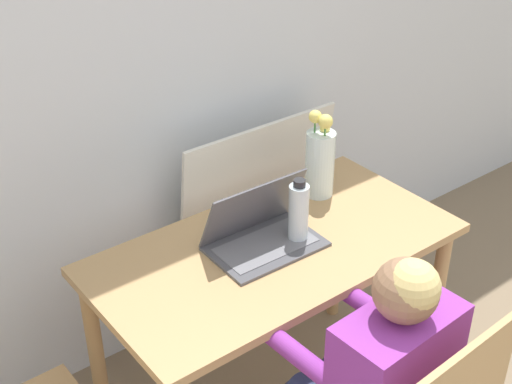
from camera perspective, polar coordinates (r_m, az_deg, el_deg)
name	(u,v)px	position (r m, az deg, el deg)	size (l,w,h in m)	color
wall_back	(139,36)	(2.43, -9.36, 12.20)	(6.40, 0.05, 2.50)	silver
dining_table	(274,271)	(2.31, 1.48, -6.35)	(1.17, 0.60, 0.72)	tan
person_seated	(378,372)	(1.96, 9.76, -14.02)	(0.36, 0.44, 1.03)	purple
laptop	(260,230)	(2.23, 0.36, -3.08)	(0.36, 0.24, 0.22)	#4C4C51
flower_vase	(320,160)	(2.46, 5.14, 2.57)	(0.10, 0.10, 0.32)	silver
water_bottle	(298,213)	(2.22, 3.42, -1.65)	(0.06, 0.06, 0.22)	silver
cardboard_panel	(254,219)	(2.88, -0.18, -2.20)	(0.70, 0.14, 0.88)	silver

